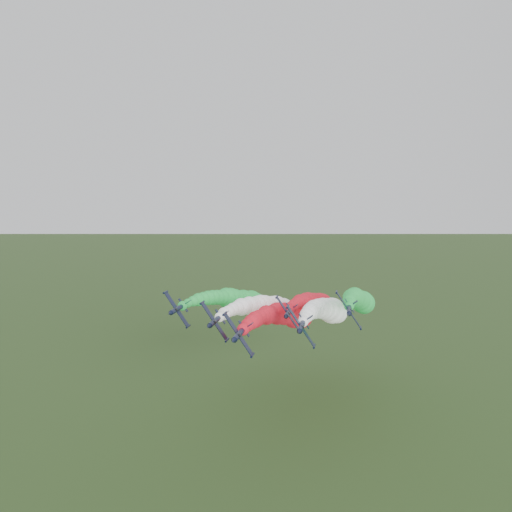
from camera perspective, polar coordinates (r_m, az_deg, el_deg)
The scene contains 6 objects.
jet_lead at distance 134.70m, azimuth 3.65°, elevation -6.77°, with size 11.45×71.90×18.08m.
jet_inner_left at distance 144.48m, azimuth 1.46°, elevation -5.92°, with size 11.75×72.20×18.38m.
jet_inner_right at distance 139.85m, azimuth 8.19°, elevation -6.17°, with size 11.34×71.80×17.98m.
jet_outer_left at distance 153.62m, azimuth -1.90°, elevation -5.06°, with size 11.47×71.92×18.10m.
jet_outer_right at distance 150.91m, azimuth 11.66°, elevation -4.98°, with size 11.55×72.01×18.18m.
jet_trail at distance 160.58m, azimuth 6.81°, elevation -5.39°, with size 11.28×71.74×17.91m.
Camera 1 is at (10.35, -86.92, 58.08)m, focal length 35.00 mm.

